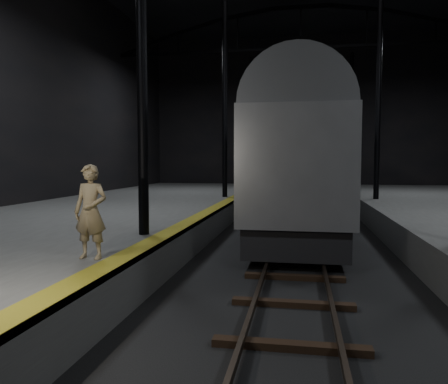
# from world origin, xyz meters

# --- Properties ---
(ground) EXTENTS (44.00, 44.00, 0.00)m
(ground) POSITION_xyz_m (0.00, 0.00, 0.00)
(ground) COLOR black
(ground) RESTS_ON ground
(platform_left) EXTENTS (9.00, 43.80, 1.00)m
(platform_left) POSITION_xyz_m (-7.50, 0.00, 0.50)
(platform_left) COLOR #4E4E4B
(platform_left) RESTS_ON ground
(tactile_strip) EXTENTS (0.50, 43.80, 0.01)m
(tactile_strip) POSITION_xyz_m (-3.25, 0.00, 1.00)
(tactile_strip) COLOR olive
(tactile_strip) RESTS_ON platform_left
(track) EXTENTS (2.40, 43.00, 0.24)m
(track) POSITION_xyz_m (0.00, 0.00, 0.07)
(track) COLOR #3F3328
(track) RESTS_ON ground
(train) EXTENTS (3.19, 21.31, 5.70)m
(train) POSITION_xyz_m (-0.00, 7.06, 3.18)
(train) COLOR #A1A3A8
(train) RESTS_ON ground
(woman) EXTENTS (0.68, 0.46, 1.80)m
(woman) POSITION_xyz_m (-3.80, -6.84, 1.90)
(woman) COLOR #927E59
(woman) RESTS_ON platform_left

